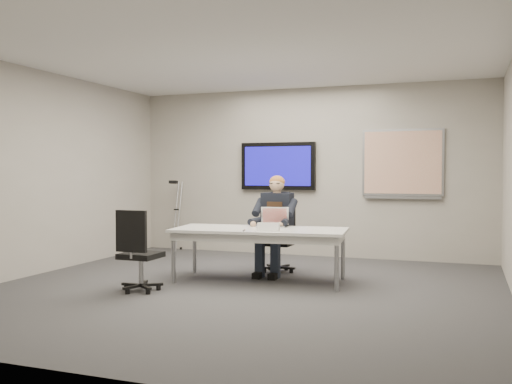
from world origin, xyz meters
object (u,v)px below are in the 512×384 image
(office_chair_far, at_px, (279,251))
(laptop, at_px, (273,222))
(office_chair_near, at_px, (139,266))
(conference_table, at_px, (260,235))
(seated_person, at_px, (273,235))

(office_chair_far, relative_size, laptop, 2.18)
(laptop, bearing_deg, office_chair_near, -147.02)
(conference_table, bearing_deg, seated_person, 82.10)
(conference_table, distance_m, laptop, 0.32)
(office_chair_far, bearing_deg, seated_person, -89.02)
(conference_table, distance_m, seated_person, 0.51)
(seated_person, bearing_deg, laptop, -73.49)
(office_chair_near, bearing_deg, seated_person, -124.74)
(office_chair_near, bearing_deg, office_chair_far, -121.11)
(conference_table, height_order, office_chair_near, office_chair_near)
(office_chair_far, relative_size, seated_person, 0.69)
(office_chair_far, height_order, office_chair_near, office_chair_near)
(seated_person, bearing_deg, office_chair_far, 90.15)
(conference_table, distance_m, office_chair_near, 1.58)
(office_chair_near, xyz_separation_m, laptop, (1.18, 1.37, 0.44))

